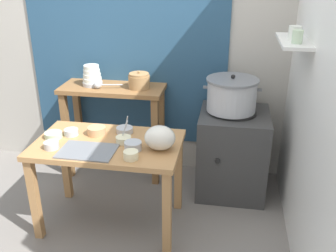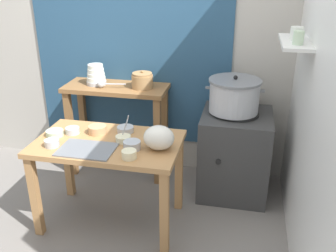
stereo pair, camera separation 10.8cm
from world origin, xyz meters
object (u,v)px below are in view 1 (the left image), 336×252
object	(u,v)px
steamer_pot	(232,95)
serving_tray	(87,151)
ladle	(98,85)
prep_bowl_1	(131,155)
back_shelf_table	(114,109)
prep_bowl_4	(97,130)
prep_bowl_0	(124,139)
prep_bowl_7	(133,146)
prep_bowl_2	(71,132)
stove_block	(232,152)
prep_bowl_3	(125,130)
clay_pot	(139,81)
bowl_stack_enamel	(92,76)
prep_table	(109,155)
prep_bowl_6	(53,135)
prep_bowl_5	(51,145)
plastic_bag	(160,138)

from	to	relation	value
steamer_pot	serving_tray	world-z (taller)	steamer_pot
ladle	prep_bowl_1	size ratio (longest dim) A/B	2.50
back_shelf_table	prep_bowl_4	size ratio (longest dim) A/B	6.76
prep_bowl_0	prep_bowl_7	distance (m)	0.14
prep_bowl_2	ladle	bearing A→B (deg)	88.39
prep_bowl_0	prep_bowl_1	bearing A→B (deg)	-63.28
ladle	prep_bowl_1	distance (m)	1.09
stove_block	serving_tray	xyz separation A→B (m)	(-1.03, -0.82, 0.34)
prep_bowl_3	prep_bowl_7	world-z (taller)	prep_bowl_3
clay_pot	bowl_stack_enamel	world-z (taller)	bowl_stack_enamel
prep_bowl_7	bowl_stack_enamel	bearing A→B (deg)	124.73
prep_table	prep_bowl_6	size ratio (longest dim) A/B	8.25
stove_block	prep_bowl_6	bearing A→B (deg)	-154.90
steamer_pot	prep_bowl_5	world-z (taller)	steamer_pot
prep_bowl_0	prep_bowl_6	world-z (taller)	prep_bowl_0
ladle	prep_bowl_4	world-z (taller)	ladle
steamer_pot	bowl_stack_enamel	size ratio (longest dim) A/B	2.56
prep_bowl_1	prep_bowl_3	bearing A→B (deg)	111.18
prep_bowl_1	prep_bowl_7	distance (m)	0.14
ladle	prep_bowl_5	world-z (taller)	ladle
prep_bowl_2	prep_bowl_3	size ratio (longest dim) A/B	0.75
back_shelf_table	clay_pot	world-z (taller)	clay_pot
back_shelf_table	prep_bowl_1	distance (m)	1.10
prep_bowl_0	prep_bowl_4	size ratio (longest dim) A/B	1.27
prep_bowl_5	prep_bowl_7	size ratio (longest dim) A/B	0.85
prep_bowl_5	bowl_stack_enamel	bearing A→B (deg)	91.20
back_shelf_table	prep_bowl_0	bearing A→B (deg)	-67.51
prep_bowl_0	prep_bowl_2	bearing A→B (deg)	172.20
steamer_pot	prep_bowl_3	world-z (taller)	steamer_pot
prep_table	steamer_pot	bearing A→B (deg)	36.71
plastic_bag	prep_bowl_6	bearing A→B (deg)	176.67
back_shelf_table	prep_bowl_7	xyz separation A→B (m)	(0.42, -0.87, 0.07)
stove_block	prep_bowl_3	bearing A→B (deg)	-151.83
serving_tray	prep_bowl_3	world-z (taller)	prep_bowl_3
back_shelf_table	prep_bowl_6	world-z (taller)	back_shelf_table
back_shelf_table	plastic_bag	size ratio (longest dim) A/B	4.30
back_shelf_table	prep_bowl_5	bearing A→B (deg)	-100.30
back_shelf_table	prep_bowl_1	world-z (taller)	back_shelf_table
back_shelf_table	prep_bowl_7	world-z (taller)	back_shelf_table
bowl_stack_enamel	prep_bowl_3	xyz separation A→B (m)	(0.47, -0.60, -0.24)
clay_pot	bowl_stack_enamel	size ratio (longest dim) A/B	1.02
clay_pot	prep_bowl_2	size ratio (longest dim) A/B	1.77
prep_bowl_5	steamer_pot	bearing A→B (deg)	33.43
bowl_stack_enamel	serving_tray	bearing A→B (deg)	-73.01
plastic_bag	prep_table	bearing A→B (deg)	174.11
prep_bowl_7	stove_block	bearing A→B (deg)	45.75
prep_bowl_4	prep_bowl_6	bearing A→B (deg)	-159.84
back_shelf_table	prep_bowl_4	xyz separation A→B (m)	(0.07, -0.66, 0.07)
plastic_bag	prep_bowl_4	world-z (taller)	plastic_bag
prep_table	prep_bowl_2	size ratio (longest dim) A/B	10.01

